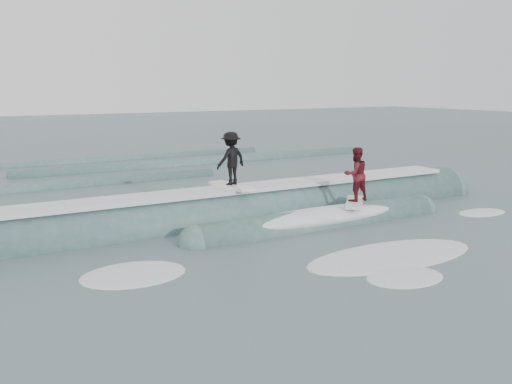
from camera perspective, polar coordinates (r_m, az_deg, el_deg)
ground at (r=16.01m, az=6.65°, el=-5.95°), size 160.00×160.00×0.00m
breaking_wave at (r=19.58m, az=-0.08°, el=-2.67°), size 22.12×3.84×2.13m
surfer_black at (r=19.22m, az=-2.52°, el=3.18°), size 1.29×2.05×1.89m
surfer_red at (r=19.49m, az=9.93°, el=1.51°), size 1.75×1.85×1.92m
whitewater at (r=15.74m, az=10.59°, el=-6.36°), size 15.32×5.20×0.10m
far_swells at (r=31.49m, az=-13.64°, el=2.03°), size 34.81×8.65×0.80m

